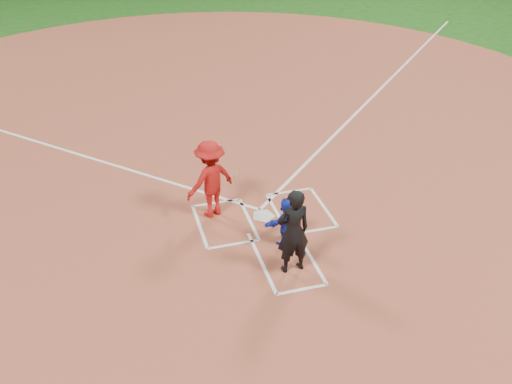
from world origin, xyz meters
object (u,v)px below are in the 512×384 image
object	(u,v)px
catcher	(286,221)
batter_at_plate	(210,179)
umpire	(293,231)
home_plate	(263,216)

from	to	relation	value
catcher	batter_at_plate	bearing A→B (deg)	-73.32
catcher	umpire	distance (m)	1.05
umpire	catcher	bearing A→B (deg)	-106.22
catcher	umpire	world-z (taller)	umpire
home_plate	batter_at_plate	size ratio (longest dim) A/B	0.30
home_plate	umpire	world-z (taller)	umpire
home_plate	umpire	bearing A→B (deg)	90.37
catcher	batter_at_plate	xyz separation A→B (m)	(-1.38, 1.61, 0.40)
catcher	umpire	bearing A→B (deg)	55.17
umpire	home_plate	bearing A→B (deg)	-95.01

